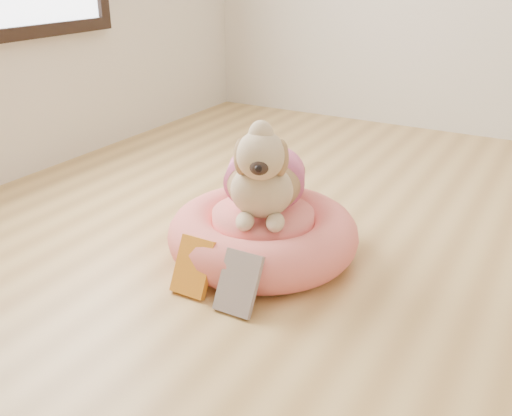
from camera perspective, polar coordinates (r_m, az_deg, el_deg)
The scene contains 5 objects.
floor at distance 1.66m, azimuth 14.10°, elevation -13.53°, with size 4.50×4.50×0.00m, color tan.
pet_bed at distance 2.03m, azimuth 0.70°, elevation -2.64°, with size 0.67×0.67×0.17m.
dog at distance 1.94m, azimuth 0.81°, elevation 4.79°, with size 0.34×0.49×0.36m, color brown, non-canonical shape.
book_yellow at distance 1.82m, azimuth -6.29°, elevation -5.85°, with size 0.12×0.02×0.19m, color gold.
book_white at distance 1.73m, azimuth -1.76°, elevation -7.51°, with size 0.12×0.02×0.19m, color white.
Camera 1 is at (0.29, -1.30, 0.98)m, focal length 40.00 mm.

